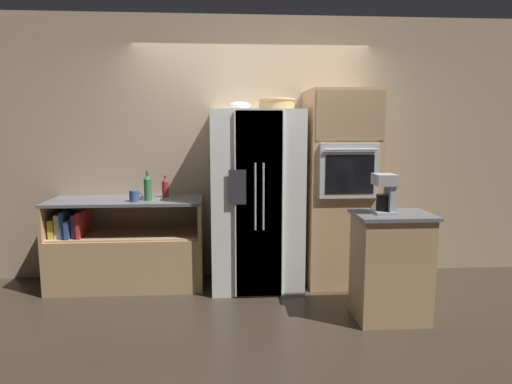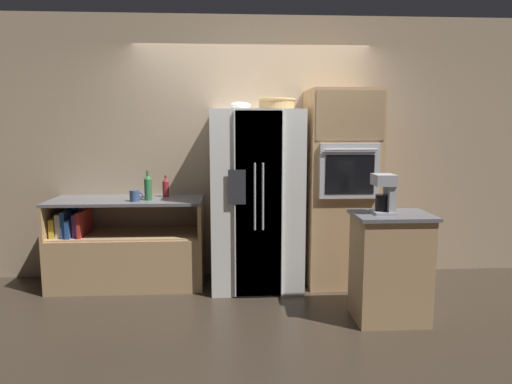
{
  "view_description": "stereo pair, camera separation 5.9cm",
  "coord_description": "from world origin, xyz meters",
  "px_view_note": "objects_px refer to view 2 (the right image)",
  "views": [
    {
      "loc": [
        -0.32,
        -4.5,
        1.64
      ],
      "look_at": [
        0.01,
        -0.01,
        0.99
      ],
      "focal_mm": 32.0,
      "sensor_mm": 36.0,
      "label": 1
    },
    {
      "loc": [
        -0.26,
        -4.51,
        1.64
      ],
      "look_at": [
        0.01,
        -0.01,
        0.99
      ],
      "focal_mm": 32.0,
      "sensor_mm": 36.0,
      "label": 2
    }
  ],
  "objects_px": {
    "wicker_basket": "(277,104)",
    "bottle_tall": "(148,186)",
    "refrigerator": "(256,199)",
    "wall_oven": "(340,188)",
    "fruit_bowl": "(240,106)",
    "mug": "(135,196)",
    "bottle_wide": "(166,187)",
    "coffee_maker": "(386,192)",
    "bottle_short": "(148,187)"
  },
  "relations": [
    {
      "from": "bottle_short",
      "to": "wall_oven",
      "type": "bearing_deg",
      "value": 1.64
    },
    {
      "from": "wall_oven",
      "to": "bottle_wide",
      "type": "xyz_separation_m",
      "value": [
        -1.82,
        0.15,
        0.0
      ]
    },
    {
      "from": "bottle_short",
      "to": "coffee_maker",
      "type": "bearing_deg",
      "value": -23.92
    },
    {
      "from": "wall_oven",
      "to": "bottle_short",
      "type": "distance_m",
      "value": 1.97
    },
    {
      "from": "bottle_wide",
      "to": "bottle_short",
      "type": "bearing_deg",
      "value": -124.73
    },
    {
      "from": "wicker_basket",
      "to": "bottle_tall",
      "type": "bearing_deg",
      "value": 171.84
    },
    {
      "from": "wicker_basket",
      "to": "bottle_tall",
      "type": "distance_m",
      "value": 1.57
    },
    {
      "from": "coffee_maker",
      "to": "mug",
      "type": "bearing_deg",
      "value": 158.66
    },
    {
      "from": "mug",
      "to": "coffee_maker",
      "type": "relative_size",
      "value": 0.41
    },
    {
      "from": "wicker_basket",
      "to": "refrigerator",
      "type": "bearing_deg",
      "value": 172.59
    },
    {
      "from": "wicker_basket",
      "to": "mug",
      "type": "distance_m",
      "value": 1.67
    },
    {
      "from": "wall_oven",
      "to": "bottle_tall",
      "type": "bearing_deg",
      "value": 176.86
    },
    {
      "from": "bottle_wide",
      "to": "coffee_maker",
      "type": "distance_m",
      "value": 2.26
    },
    {
      "from": "bottle_tall",
      "to": "bottle_wide",
      "type": "bearing_deg",
      "value": 14.51
    },
    {
      "from": "refrigerator",
      "to": "bottle_short",
      "type": "distance_m",
      "value": 1.1
    },
    {
      "from": "bottle_wide",
      "to": "mug",
      "type": "distance_m",
      "value": 0.39
    },
    {
      "from": "bottle_short",
      "to": "coffee_maker",
      "type": "relative_size",
      "value": 0.9
    },
    {
      "from": "bottle_tall",
      "to": "fruit_bowl",
      "type": "bearing_deg",
      "value": -4.04
    },
    {
      "from": "wicker_basket",
      "to": "bottle_short",
      "type": "relative_size",
      "value": 1.25
    },
    {
      "from": "wicker_basket",
      "to": "fruit_bowl",
      "type": "relative_size",
      "value": 1.66
    },
    {
      "from": "fruit_bowl",
      "to": "bottle_tall",
      "type": "relative_size",
      "value": 0.86
    },
    {
      "from": "refrigerator",
      "to": "bottle_short",
      "type": "height_order",
      "value": "refrigerator"
    },
    {
      "from": "fruit_bowl",
      "to": "bottle_tall",
      "type": "height_order",
      "value": "fruit_bowl"
    },
    {
      "from": "refrigerator",
      "to": "bottle_wide",
      "type": "xyz_separation_m",
      "value": [
        -0.94,
        0.21,
        0.11
      ]
    },
    {
      "from": "fruit_bowl",
      "to": "bottle_wide",
      "type": "bearing_deg",
      "value": 171.78
    },
    {
      "from": "mug",
      "to": "wall_oven",
      "type": "bearing_deg",
      "value": 3.3
    },
    {
      "from": "bottle_tall",
      "to": "wall_oven",
      "type": "bearing_deg",
      "value": -3.14
    },
    {
      "from": "wicker_basket",
      "to": "bottle_wide",
      "type": "distance_m",
      "value": 1.44
    },
    {
      "from": "refrigerator",
      "to": "bottle_wide",
      "type": "height_order",
      "value": "refrigerator"
    },
    {
      "from": "wall_oven",
      "to": "fruit_bowl",
      "type": "distance_m",
      "value": 1.33
    },
    {
      "from": "fruit_bowl",
      "to": "coffee_maker",
      "type": "xyz_separation_m",
      "value": [
        1.17,
        -1.03,
        -0.74
      ]
    },
    {
      "from": "wall_oven",
      "to": "fruit_bowl",
      "type": "xyz_separation_m",
      "value": [
        -1.04,
        0.04,
        0.84
      ]
    },
    {
      "from": "wicker_basket",
      "to": "fruit_bowl",
      "type": "distance_m",
      "value": 0.38
    },
    {
      "from": "refrigerator",
      "to": "bottle_tall",
      "type": "height_order",
      "value": "refrigerator"
    },
    {
      "from": "refrigerator",
      "to": "mug",
      "type": "xyz_separation_m",
      "value": [
        -1.21,
        -0.07,
        0.06
      ]
    },
    {
      "from": "refrigerator",
      "to": "bottle_tall",
      "type": "distance_m",
      "value": 1.13
    },
    {
      "from": "bottle_tall",
      "to": "coffee_maker",
      "type": "xyz_separation_m",
      "value": [
        2.13,
        -1.1,
        0.08
      ]
    },
    {
      "from": "fruit_bowl",
      "to": "mug",
      "type": "height_order",
      "value": "fruit_bowl"
    },
    {
      "from": "wall_oven",
      "to": "fruit_bowl",
      "type": "height_order",
      "value": "wall_oven"
    },
    {
      "from": "wall_oven",
      "to": "wicker_basket",
      "type": "bearing_deg",
      "value": -173.33
    },
    {
      "from": "refrigerator",
      "to": "wall_oven",
      "type": "bearing_deg",
      "value": 3.46
    },
    {
      "from": "wicker_basket",
      "to": "bottle_tall",
      "type": "height_order",
      "value": "wicker_basket"
    },
    {
      "from": "refrigerator",
      "to": "bottle_wide",
      "type": "bearing_deg",
      "value": 167.52
    },
    {
      "from": "fruit_bowl",
      "to": "bottle_tall",
      "type": "distance_m",
      "value": 1.26
    },
    {
      "from": "wall_oven",
      "to": "bottle_tall",
      "type": "xyz_separation_m",
      "value": [
        -1.99,
        0.11,
        0.02
      ]
    },
    {
      "from": "refrigerator",
      "to": "wicker_basket",
      "type": "height_order",
      "value": "wicker_basket"
    },
    {
      "from": "fruit_bowl",
      "to": "bottle_short",
      "type": "bearing_deg",
      "value": -173.96
    },
    {
      "from": "mug",
      "to": "bottle_short",
      "type": "bearing_deg",
      "value": 27.93
    },
    {
      "from": "refrigerator",
      "to": "wall_oven",
      "type": "height_order",
      "value": "wall_oven"
    },
    {
      "from": "refrigerator",
      "to": "mug",
      "type": "bearing_deg",
      "value": -176.82
    }
  ]
}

